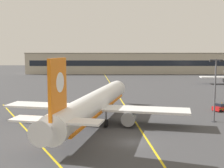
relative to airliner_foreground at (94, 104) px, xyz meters
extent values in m
plane|color=#3D3D3F|center=(5.90, -10.52, -3.37)|extent=(400.00, 400.00, 0.00)
cube|color=yellow|center=(5.90, 19.48, -3.37)|extent=(13.15, 179.56, 0.01)
cube|color=yellow|center=(-8.10, -8.52, -3.37)|extent=(27.76, 53.47, 0.01)
cylinder|color=white|center=(0.03, 0.14, 0.13)|extent=(11.57, 35.96, 3.80)
cone|color=white|center=(4.25, 18.98, 0.13)|extent=(4.09, 3.33, 3.61)
cone|color=white|center=(-4.20, -18.79, 0.53)|extent=(3.39, 3.35, 2.85)
cube|color=orange|center=(0.03, 0.14, -0.91)|extent=(10.87, 33.13, 0.44)
cube|color=black|center=(3.83, 17.12, 0.80)|extent=(3.02, 1.70, 0.60)
cube|color=white|center=(0.16, 0.73, -0.72)|extent=(32.28, 11.67, 0.36)
cylinder|color=gray|center=(-6.11, 1.11, -1.94)|extent=(3.03, 4.02, 2.30)
cylinder|color=black|center=(-5.70, 2.91, -1.94)|extent=(1.95, 0.60, 1.95)
cylinder|color=gray|center=(6.00, -1.60, -1.94)|extent=(3.03, 4.02, 2.30)
cylinder|color=black|center=(6.40, 0.20, -1.94)|extent=(1.95, 0.60, 1.95)
cube|color=orange|center=(-3.42, -15.28, 4.68)|extent=(1.44, 4.77, 7.20)
cylinder|color=white|center=(-3.35, -14.98, 5.40)|extent=(0.95, 2.44, 2.40)
cube|color=white|center=(-3.55, -15.86, 0.99)|extent=(11.35, 5.13, 0.24)
cylinder|color=#4C4C51|center=(3.20, 14.29, -1.89)|extent=(0.24, 0.24, 1.60)
cylinder|color=black|center=(3.20, 14.29, -2.92)|extent=(0.59, 0.97, 0.90)
cylinder|color=#4C4C51|center=(-2.94, -1.24, -1.59)|extent=(0.24, 0.24, 1.60)
cylinder|color=black|center=(-2.94, -1.24, -2.72)|extent=(0.67, 1.36, 1.30)
cylinder|color=#4C4C51|center=(2.13, -2.38, -1.59)|extent=(0.24, 0.24, 1.60)
cylinder|color=black|center=(2.13, -2.38, -2.72)|extent=(0.67, 1.36, 1.30)
cylinder|color=#515156|center=(21.01, 1.28, 2.14)|extent=(0.28, 0.28, 11.01)
cylinder|color=#333338|center=(21.01, 1.28, -3.32)|extent=(0.90, 0.90, 0.10)
cube|color=#515156|center=(21.01, 1.28, 7.49)|extent=(2.20, 0.16, 0.16)
cube|color=black|center=(20.11, 1.28, 7.29)|extent=(0.44, 0.36, 0.28)
cube|color=black|center=(21.91, 1.28, 7.29)|extent=(0.44, 0.36, 0.28)
cube|color=red|center=(25.85, 10.76, -2.75)|extent=(4.49, 3.85, 0.84)
cube|color=black|center=(25.77, 10.71, -2.03)|extent=(2.80, 2.61, 0.60)
cylinder|color=orange|center=(25.85, 10.76, -1.65)|extent=(0.14, 0.14, 0.14)
cube|color=yellow|center=(25.85, 10.76, -2.75)|extent=(4.34, 3.76, 0.14)
cylinder|color=black|center=(25.06, 9.17, -3.05)|extent=(0.65, 0.54, 0.64)
cylinder|color=black|center=(24.07, 10.62, -3.05)|extent=(0.65, 0.54, 0.64)
cylinder|color=black|center=(26.64, 12.36, -3.05)|extent=(0.65, 0.54, 0.64)
cone|color=orange|center=(1.94, 15.86, -3.09)|extent=(0.36, 0.36, 0.55)
cylinder|color=white|center=(1.94, 15.86, -3.07)|extent=(0.23, 0.23, 0.07)
cube|color=orange|center=(1.94, 15.86, -3.35)|extent=(0.44, 0.44, 0.03)
cube|color=#B2A893|center=(17.75, 108.46, 1.87)|extent=(115.66, 12.00, 10.47)
cube|color=black|center=(17.75, 102.41, 2.27)|extent=(111.04, 0.12, 2.80)
cube|color=gray|center=(17.75, 108.46, 7.30)|extent=(116.06, 12.40, 0.40)
camera|label=1|loc=(2.76, -50.87, 9.31)|focal=48.78mm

